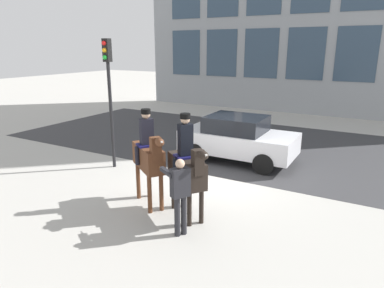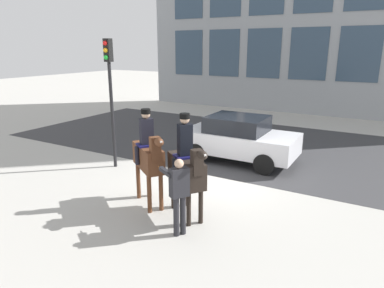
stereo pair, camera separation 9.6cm
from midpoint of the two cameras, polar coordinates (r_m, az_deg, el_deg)
name	(u,v)px [view 1 (the left image)]	position (r m, az deg, el deg)	size (l,w,h in m)	color
ground_plane	(209,182)	(10.63, 2.51, -6.31)	(80.00, 80.00, 0.00)	#B2AFA8
road_surface	(258,145)	(14.81, 10.83, -0.13)	(21.87, 8.50, 0.01)	#38383A
mounted_horse_lead	(149,155)	(8.75, -7.55, -1.87)	(1.57, 1.24, 2.53)	#59331E
mounted_horse_companion	(187,167)	(8.11, -1.14, -3.80)	(1.58, 1.27, 2.54)	black
pedestrian_bystander	(180,191)	(7.38, -2.45, -7.83)	(0.91, 0.47, 1.76)	#232328
street_car_near_lane	(238,138)	(12.41, 7.43, 0.99)	(4.03, 2.02, 1.65)	silver
traffic_light	(109,84)	(11.62, -13.92, 9.67)	(0.24, 0.29, 4.27)	black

